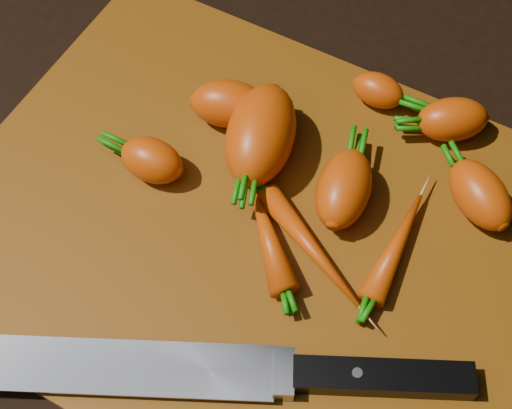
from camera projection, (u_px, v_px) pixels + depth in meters
The scene contains 13 objects.
ground at pixel (250, 233), 0.61m from camera, with size 2.00×2.00×0.01m, color black.
cutting_board at pixel (250, 228), 0.60m from camera, with size 0.50×0.40×0.01m, color #6E3B09.
carrot_0 at pixel (228, 104), 0.63m from camera, with size 0.07×0.04×0.04m, color #C7450C.
carrot_1 at pixel (152, 160), 0.61m from camera, with size 0.06×0.04×0.04m, color #C7450C.
carrot_2 at pixel (261, 134), 0.61m from camera, with size 0.10×0.06×0.06m, color #C7450C.
carrot_3 at pixel (344, 189), 0.59m from camera, with size 0.08×0.04×0.04m, color #C7450C.
carrot_4 at pixel (452, 120), 0.63m from camera, with size 0.06×0.04×0.04m, color #C7450C.
carrot_5 at pixel (378, 90), 0.65m from camera, with size 0.05×0.03×0.03m, color #C7450C.
carrot_6 at pixel (480, 195), 0.59m from camera, with size 0.07×0.04×0.04m, color #C7450C.
carrot_7 at pixel (396, 246), 0.58m from camera, with size 0.11×0.02×0.02m, color #C7450C.
carrot_8 at pixel (311, 248), 0.58m from camera, with size 0.12×0.02×0.02m, color #C7450C.
carrot_9 at pixel (268, 238), 0.58m from camera, with size 0.10×0.03×0.03m, color #C7450C.
knife at pixel (148, 368), 0.53m from camera, with size 0.35×0.20×0.02m.
Camera 1 is at (0.14, -0.25, 0.54)m, focal length 50.00 mm.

